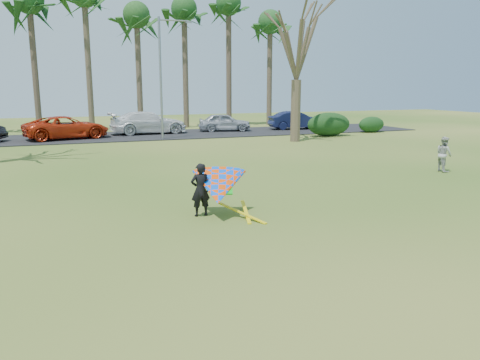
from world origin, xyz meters
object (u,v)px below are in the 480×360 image
object	(u,v)px
streetlight	(163,73)
car_3	(148,123)
bare_tree_right	(297,38)
car_5	(296,120)
car_4	(225,122)
kite_flyer	(217,187)
pedestrian_a	(444,154)
car_2	(67,127)

from	to	relation	value
streetlight	car_3	bearing A→B (deg)	95.65
bare_tree_right	car_5	distance (m)	10.20
car_3	car_4	bearing A→B (deg)	-93.74
bare_tree_right	kite_flyer	world-z (taller)	bare_tree_right
car_4	pedestrian_a	world-z (taller)	pedestrian_a
car_4	pedestrian_a	xyz separation A→B (m)	(2.86, -20.20, -0.02)
car_2	car_5	bearing A→B (deg)	-101.85
pedestrian_a	kite_flyer	distance (m)	11.63
kite_flyer	car_4	bearing A→B (deg)	70.51
car_4	car_3	bearing A→B (deg)	103.26
bare_tree_right	car_3	xyz separation A→B (m)	(-8.23, 7.96, -5.68)
car_2	kite_flyer	world-z (taller)	kite_flyer
car_4	pedestrian_a	distance (m)	20.40
streetlight	pedestrian_a	xyz separation A→B (m)	(8.53, -16.24, -3.72)
bare_tree_right	car_4	world-z (taller)	bare_tree_right
bare_tree_right	car_2	size ratio (longest dim) A/B	1.67
bare_tree_right	car_4	size ratio (longest dim) A/B	2.23
car_3	car_5	size ratio (longest dim) A/B	1.28
bare_tree_right	car_3	world-z (taller)	bare_tree_right
pedestrian_a	car_3	bearing A→B (deg)	31.47
bare_tree_right	car_2	bearing A→B (deg)	155.41
car_5	pedestrian_a	size ratio (longest dim) A/B	2.99
car_5	kite_flyer	size ratio (longest dim) A/B	1.87
car_4	pedestrian_a	bearing A→B (deg)	-158.68
car_5	kite_flyer	distance (m)	27.08
kite_flyer	car_5	bearing A→B (deg)	57.87
car_3	car_2	bearing A→B (deg)	101.05
streetlight	kite_flyer	bearing A→B (deg)	-97.71
bare_tree_right	streetlight	xyz separation A→B (m)	(-7.84, 4.00, -2.10)
bare_tree_right	kite_flyer	distance (m)	19.56
car_5	car_3	bearing A→B (deg)	94.95
car_5	streetlight	bearing A→B (deg)	113.72
streetlight	bare_tree_right	bearing A→B (deg)	-27.03
pedestrian_a	car_4	bearing A→B (deg)	15.72
streetlight	car_5	xyz separation A→B (m)	(11.77, 3.44, -3.67)
streetlight	pedestrian_a	bearing A→B (deg)	-62.29
car_4	kite_flyer	size ratio (longest dim) A/B	1.73
car_3	kite_flyer	xyz separation A→B (m)	(-2.25, -23.46, -0.05)
car_3	car_5	xyz separation A→B (m)	(12.16, -0.53, -0.09)
streetlight	car_2	distance (m)	7.59
bare_tree_right	kite_flyer	size ratio (longest dim) A/B	3.86
car_2	pedestrian_a	bearing A→B (deg)	-156.77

